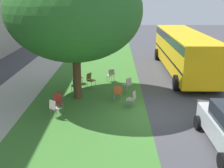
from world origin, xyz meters
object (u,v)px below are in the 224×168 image
chair_0 (111,74)px  chair_1 (118,92)px  chair_2 (127,84)px  chair_5 (90,79)px  chair_8 (55,107)px  chair_4 (132,98)px  chair_7 (76,85)px  chair_3 (78,76)px  chair_6 (58,100)px  street_tree (74,11)px  school_bus (183,49)px

chair_0 → chair_1: bearing=-172.4°
chair_1 → chair_2: size_ratio=1.00×
chair_5 → chair_8: size_ratio=1.00×
chair_4 → chair_8: (-1.25, 3.65, 0.00)m
chair_4 → chair_7: same height
chair_0 → chair_4: same height
chair_8 → chair_3: bearing=-4.3°
chair_3 → chair_7: same height
chair_3 → chair_6: (-4.18, 0.39, 0.00)m
chair_6 → chair_7: bearing=-11.9°
chair_3 → chair_4: 5.00m
chair_0 → chair_3: (-0.37, 2.11, 0.00)m
chair_2 → chair_7: (-0.19, 2.99, 0.00)m
chair_4 → chair_1: bearing=39.9°
chair_1 → chair_6: 3.20m
chair_4 → chair_6: (-0.39, 3.66, 0.00)m
street_tree → school_bus: 9.19m
chair_0 → chair_5: same height
chair_2 → chair_6: same height
chair_6 → chair_8: size_ratio=1.00×
chair_2 → chair_3: same height
chair_1 → chair_4: 1.13m
chair_0 → chair_8: same height
chair_4 → chair_8: same height
street_tree → chair_2: (0.90, -2.78, -4.14)m
chair_3 → chair_6: bearing=174.7°
chair_2 → chair_3: 3.48m
school_bus → chair_0: bearing=115.3°
street_tree → chair_1: street_tree is taller
chair_5 → chair_7: same height
chair_5 → school_bus: size_ratio=0.08×
chair_1 → school_bus: (5.74, -4.75, 1.24)m
chair_4 → school_bus: size_ratio=0.08×
chair_0 → chair_8: (-5.40, 2.49, 0.00)m
chair_0 → school_bus: bearing=-64.7°
chair_4 → chair_6: bearing=96.1°
chair_6 → school_bus: 10.47m
chair_2 → chair_4: 2.24m
chair_0 → chair_3: bearing=99.9°
chair_0 → chair_4: bearing=-164.4°
chair_5 → chair_0: bearing=-51.1°
chair_2 → chair_7: size_ratio=1.00×
chair_0 → chair_6: same height
street_tree → chair_0: bearing=-32.2°
chair_0 → chair_8: 5.95m
chair_0 → chair_4: 4.31m
street_tree → school_bus: size_ratio=0.69×
chair_0 → chair_4: (-4.15, -1.16, 0.00)m
chair_6 → school_bus: bearing=-47.7°
chair_4 → chair_8: bearing=108.9°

